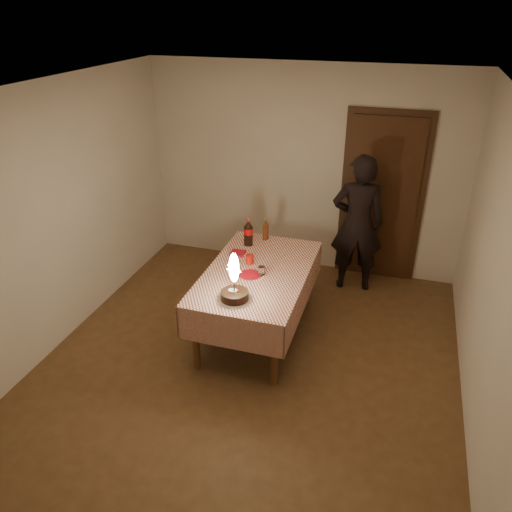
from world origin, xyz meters
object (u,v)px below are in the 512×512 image
at_px(birthday_cake, 234,288).
at_px(amber_bottle_left, 266,230).
at_px(cola_bottle, 248,232).
at_px(photographer, 357,224).
at_px(dining_table, 257,279).
at_px(red_plate, 250,275).
at_px(clear_cup, 262,271).
at_px(red_cup, 250,259).

bearing_deg(birthday_cake, amber_bottle_left, 93.71).
distance_m(birthday_cake, cola_bottle, 1.15).
bearing_deg(photographer, birthday_cake, -115.59).
bearing_deg(dining_table, birthday_cake, -94.22).
distance_m(red_plate, amber_bottle_left, 0.86).
bearing_deg(red_plate, dining_table, 67.25).
bearing_deg(cola_bottle, red_plate, -70.56).
relative_size(amber_bottle_left, photographer, 0.15).
bearing_deg(amber_bottle_left, clear_cup, -76.71).
xyz_separation_m(dining_table, birthday_cake, (-0.04, -0.58, 0.23)).
relative_size(red_plate, cola_bottle, 0.69).
distance_m(dining_table, clear_cup, 0.17).
relative_size(dining_table, amber_bottle_left, 6.75).
bearing_deg(cola_bottle, clear_cup, -61.16).
distance_m(red_plate, clear_cup, 0.12).
relative_size(red_plate, clear_cup, 2.44).
bearing_deg(birthday_cake, clear_cup, 78.56).
relative_size(dining_table, clear_cup, 19.11).
bearing_deg(red_plate, birthday_cake, -89.87).
height_order(cola_bottle, photographer, photographer).
relative_size(birthday_cake, photographer, 0.28).
relative_size(red_cup, photographer, 0.06).
bearing_deg(red_cup, red_plate, -70.83).
bearing_deg(dining_table, red_plate, -112.75).
bearing_deg(birthday_cake, red_plate, 90.13).
bearing_deg(photographer, red_cup, -130.07).
xyz_separation_m(dining_table, cola_bottle, (-0.27, 0.55, 0.25)).
height_order(red_cup, photographer, photographer).
height_order(dining_table, red_cup, red_cup).
bearing_deg(clear_cup, cola_bottle, 118.84).
distance_m(birthday_cake, red_cup, 0.71).
xyz_separation_m(clear_cup, photographer, (0.79, 1.34, 0.05)).
bearing_deg(dining_table, photographer, 56.48).
relative_size(dining_table, birthday_cake, 3.60).
bearing_deg(dining_table, red_cup, 134.64).
height_order(red_cup, cola_bottle, cola_bottle).
bearing_deg(clear_cup, birthday_cake, -101.44).
relative_size(red_plate, red_cup, 2.20).
bearing_deg(clear_cup, photographer, 59.65).
xyz_separation_m(birthday_cake, cola_bottle, (-0.23, 1.13, 0.03)).
bearing_deg(amber_bottle_left, photographer, 28.81).
height_order(red_cup, clear_cup, red_cup).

